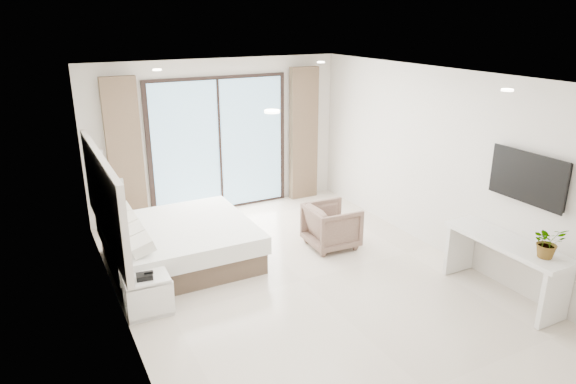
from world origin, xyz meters
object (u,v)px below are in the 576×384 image
Objects in this scene: console_desk at (505,255)px; armchair at (332,224)px; nightstand at (147,294)px; bed at (179,243)px.

console_desk is 2.52m from armchair.
console_desk is at bearing -19.95° from nightstand.
nightstand is 0.73× the size of armchair.
console_desk is at bearing -39.85° from bed.
nightstand is 0.33× the size of console_desk.
armchair is at bearing 13.53° from nightstand.
console_desk reaches higher than armchair.
console_desk reaches higher than bed.
nightstand is 4.40m from console_desk.
armchair reaches higher than bed.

